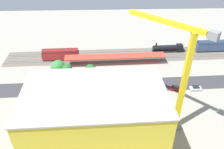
% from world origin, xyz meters
% --- Properties ---
extents(ground_plane, '(179.91, 179.91, 0.00)m').
position_xyz_m(ground_plane, '(0.00, 0.00, 0.00)').
color(ground_plane, '#9E998C').
rests_on(ground_plane, ground).
extents(rail_bed, '(112.82, 17.47, 0.01)m').
position_xyz_m(rail_bed, '(0.00, -20.41, 0.00)').
color(rail_bed, '#665E54').
rests_on(rail_bed, ground).
extents(street_asphalt, '(112.67, 12.47, 0.01)m').
position_xyz_m(street_asphalt, '(0.00, 4.14, 0.00)').
color(street_asphalt, '#38383D').
rests_on(street_asphalt, ground).
extents(track_rails, '(112.39, 11.04, 0.12)m').
position_xyz_m(track_rails, '(0.00, -20.41, 0.18)').
color(track_rails, '#9E9EA8').
rests_on(track_rails, ground).
extents(platform_canopy_near, '(45.25, 6.22, 4.19)m').
position_xyz_m(platform_canopy_near, '(4.57, -12.64, 3.99)').
color(platform_canopy_near, '#C63D2D').
rests_on(platform_canopy_near, ground).
extents(locomotive, '(16.24, 3.10, 4.94)m').
position_xyz_m(locomotive, '(-22.93, -23.42, 1.78)').
color(locomotive, black).
rests_on(locomotive, ground).
extents(passenger_coach, '(19.65, 3.76, 5.97)m').
position_xyz_m(passenger_coach, '(-46.11, -23.41, 3.12)').
color(passenger_coach, black).
rests_on(passenger_coach, ground).
extents(freight_coach_far, '(17.00, 3.50, 5.90)m').
position_xyz_m(freight_coach_far, '(29.78, -17.41, 3.10)').
color(freight_coach_far, black).
rests_on(freight_coach_far, ground).
extents(parked_car_0, '(4.30, 1.88, 1.75)m').
position_xyz_m(parked_car_0, '(-25.51, 8.04, 0.78)').
color(parked_car_0, black).
rests_on(parked_car_0, ground).
extents(parked_car_1, '(4.28, 1.94, 1.70)m').
position_xyz_m(parked_car_1, '(-17.78, 7.56, 0.75)').
color(parked_car_1, black).
rests_on(parked_car_1, ground).
extents(parked_car_2, '(4.81, 2.17, 1.64)m').
position_xyz_m(parked_car_2, '(-9.27, 7.12, 0.73)').
color(parked_car_2, black).
rests_on(parked_car_2, ground).
extents(parked_car_3, '(4.30, 1.89, 1.73)m').
position_xyz_m(parked_car_3, '(-1.72, 7.47, 0.76)').
color(parked_car_3, black).
rests_on(parked_car_3, ground).
extents(parked_car_4, '(4.57, 1.72, 1.58)m').
position_xyz_m(parked_car_4, '(7.22, 7.53, 0.71)').
color(parked_car_4, black).
rests_on(parked_car_4, ground).
extents(parked_car_5, '(4.56, 2.19, 1.74)m').
position_xyz_m(parked_car_5, '(15.37, 7.35, 0.77)').
color(parked_car_5, black).
rests_on(parked_car_5, ground).
extents(parked_car_6, '(4.87, 2.16, 1.62)m').
position_xyz_m(parked_car_6, '(23.54, 7.29, 0.72)').
color(parked_car_6, black).
rests_on(parked_car_6, ground).
extents(construction_building, '(39.09, 24.46, 16.52)m').
position_xyz_m(construction_building, '(12.38, 29.11, 8.26)').
color(construction_building, yellow).
rests_on(construction_building, ground).
extents(construction_roof_slab, '(39.71, 25.08, 0.40)m').
position_xyz_m(construction_roof_slab, '(12.38, 29.11, 16.72)').
color(construction_roof_slab, '#ADA89E').
rests_on(construction_roof_slab, construction_building).
extents(tower_crane, '(19.31, 19.33, 33.69)m').
position_xyz_m(tower_crane, '(-11.16, 24.95, 19.93)').
color(tower_crane, gray).
rests_on(tower_crane, ground).
extents(box_truck_0, '(10.36, 2.84, 3.28)m').
position_xyz_m(box_truck_0, '(-1.95, 13.24, 1.62)').
color(box_truck_0, black).
rests_on(box_truck_0, ground).
extents(box_truck_1, '(8.46, 3.41, 3.62)m').
position_xyz_m(box_truck_1, '(15.33, 13.11, 1.75)').
color(box_truck_1, black).
rests_on(box_truck_1, ground).
extents(street_tree_0, '(4.81, 4.81, 7.17)m').
position_xyz_m(street_tree_0, '(15.11, -0.32, 4.76)').
color(street_tree_0, brown).
rests_on(street_tree_0, ground).
extents(street_tree_1, '(5.88, 5.88, 8.68)m').
position_xyz_m(street_tree_1, '(28.01, -1.43, 5.73)').
color(street_tree_1, brown).
rests_on(street_tree_1, ground).
extents(street_tree_2, '(4.32, 4.32, 6.86)m').
position_xyz_m(street_tree_2, '(27.50, -0.78, 4.67)').
color(street_tree_2, brown).
rests_on(street_tree_2, ground).
extents(street_tree_3, '(4.40, 4.40, 7.72)m').
position_xyz_m(street_tree_3, '(24.30, 0.07, 5.48)').
color(street_tree_3, brown).
rests_on(street_tree_3, ground).
extents(traffic_light, '(0.50, 0.36, 6.83)m').
position_xyz_m(traffic_light, '(15.69, 8.91, 4.50)').
color(traffic_light, '#333333').
rests_on(traffic_light, ground).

